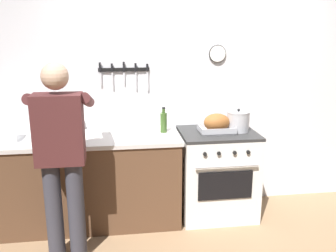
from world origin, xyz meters
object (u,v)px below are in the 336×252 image
(stock_pot, at_px, (238,121))
(stove, at_px, (217,173))
(bottle_olive_oil, at_px, (164,122))
(bottle_hot_sauce, at_px, (57,124))
(bottle_vinegar, at_px, (77,122))
(bottle_wine_red, at_px, (42,124))
(cutting_board, at_px, (64,138))
(roasting_pan, at_px, (217,124))
(person_cook, at_px, (61,151))

(stock_pot, bearing_deg, stove, -178.97)
(stove, height_order, bottle_olive_oil, bottle_olive_oil)
(bottle_hot_sauce, relative_size, bottle_vinegar, 0.87)
(stock_pot, bearing_deg, bottle_wine_red, 178.60)
(cutting_board, distance_m, bottle_vinegar, 0.29)
(roasting_pan, xyz_separation_m, bottle_vinegar, (-1.39, 0.21, 0.01))
(bottle_hot_sauce, bearing_deg, bottle_wine_red, -122.67)
(person_cook, distance_m, bottle_olive_oil, 1.11)
(stock_pot, height_order, bottle_vinegar, bottle_vinegar)
(roasting_pan, bearing_deg, bottle_wine_red, 177.88)
(stove, xyz_separation_m, bottle_vinegar, (-1.41, 0.20, 0.55))
(person_cook, height_order, roasting_pan, person_cook)
(bottle_wine_red, xyz_separation_m, bottle_vinegar, (0.31, 0.15, -0.03))
(stock_pot, height_order, bottle_olive_oil, bottle_olive_oil)
(roasting_pan, xyz_separation_m, bottle_olive_oil, (-0.53, 0.07, 0.02))
(roasting_pan, distance_m, bottle_hot_sauce, 1.60)
(cutting_board, bearing_deg, person_cook, -85.13)
(person_cook, relative_size, bottle_olive_oil, 6.49)
(cutting_board, relative_size, bottle_wine_red, 1.18)
(roasting_pan, height_order, bottle_olive_oil, bottle_olive_oil)
(roasting_pan, bearing_deg, bottle_hot_sauce, 171.75)
(stove, xyz_separation_m, cutting_board, (-1.50, -0.06, 0.46))
(person_cook, bearing_deg, bottle_wine_red, 8.75)
(stock_pot, distance_m, bottle_wine_red, 1.92)
(bottle_hot_sauce, bearing_deg, bottle_vinegar, -5.32)
(bottle_vinegar, bearing_deg, roasting_pan, -8.67)
(stock_pot, relative_size, bottle_olive_oil, 0.90)
(cutting_board, distance_m, bottle_olive_oil, 0.97)
(stove, height_order, bottle_vinegar, bottle_vinegar)
(roasting_pan, height_order, bottle_vinegar, bottle_vinegar)
(stock_pot, height_order, bottle_wine_red, bottle_wine_red)
(stove, height_order, bottle_wine_red, bottle_wine_red)
(stock_pot, distance_m, bottle_hot_sauce, 1.82)
(stock_pot, distance_m, bottle_vinegar, 1.62)
(stove, bearing_deg, bottle_wine_red, 178.31)
(bottle_olive_oil, bearing_deg, bottle_vinegar, 170.55)
(roasting_pan, distance_m, bottle_olive_oil, 0.53)
(stove, distance_m, roasting_pan, 0.54)
(bottle_olive_oil, bearing_deg, stock_pot, -4.00)
(roasting_pan, relative_size, bottle_olive_oil, 1.38)
(cutting_board, xyz_separation_m, bottle_hot_sauce, (-0.10, 0.28, 0.08))
(bottle_vinegar, bearing_deg, bottle_hot_sauce, 174.68)
(stove, bearing_deg, bottle_hot_sauce, 172.27)
(stove, distance_m, bottle_vinegar, 1.52)
(bottle_olive_oil, distance_m, bottle_wine_red, 1.17)
(stove, bearing_deg, cutting_board, -177.69)
(roasting_pan, xyz_separation_m, bottle_hot_sauce, (-1.58, 0.23, -0.00))
(cutting_board, distance_m, bottle_wine_red, 0.27)
(cutting_board, relative_size, bottle_olive_oil, 1.41)
(roasting_pan, relative_size, bottle_wine_red, 1.15)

